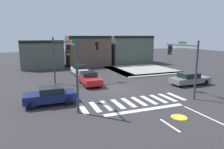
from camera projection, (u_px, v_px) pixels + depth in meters
name	position (u px, v px, depth m)	size (l,w,h in m)	color
ground_plane	(114.00, 89.00, 21.48)	(120.00, 120.00, 0.00)	#302D30
crosswalk_near	(134.00, 102.00, 17.36)	(9.41, 2.54, 0.01)	silver
lane_markings	(208.00, 136.00, 11.42)	(6.80, 18.75, 0.01)	white
bike_detector_marking	(179.00, 117.00, 14.07)	(1.13, 1.13, 0.01)	yellow
curb_corner_northeast	(141.00, 70.00, 33.11)	(10.00, 10.60, 0.15)	#9E998E
storefront_row	(91.00, 51.00, 39.28)	(25.01, 6.50, 5.68)	#4C564C
traffic_signal_northwest	(74.00, 51.00, 24.28)	(5.98, 0.32, 5.48)	#383A3D
traffic_signal_southwest	(73.00, 61.00, 15.71)	(0.32, 4.56, 5.34)	#383A3D
traffic_signal_southeast	(183.00, 58.00, 18.99)	(0.32, 4.48, 5.22)	#383A3D
car_red	(90.00, 79.00, 23.33)	(1.85, 4.23, 1.49)	red
car_white	(79.00, 70.00, 29.84)	(1.89, 4.25, 1.41)	white
car_navy	(50.00, 96.00, 16.61)	(4.14, 1.81, 1.47)	#141E4C
car_gray	(190.00, 79.00, 23.37)	(4.62, 1.91, 1.44)	slate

